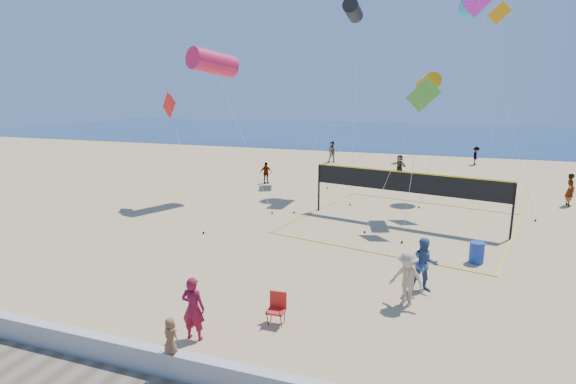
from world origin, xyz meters
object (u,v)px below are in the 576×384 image
(woman, at_px, (193,308))
(volleyball_net, at_px, (406,188))
(camp_chair, at_px, (277,306))
(trash_barrel, at_px, (477,253))

(woman, bearing_deg, volleyball_net, -113.59)
(camp_chair, relative_size, volleyball_net, 0.09)
(camp_chair, bearing_deg, volleyball_net, 74.86)
(woman, xyz_separation_m, camp_chair, (1.74, 1.49, -0.35))
(woman, distance_m, trash_barrel, 10.98)
(woman, height_order, volleyball_net, volleyball_net)
(woman, distance_m, volleyball_net, 13.39)
(camp_chair, bearing_deg, woman, -142.55)
(woman, bearing_deg, trash_barrel, -136.69)
(camp_chair, xyz_separation_m, trash_barrel, (5.48, 6.77, -0.10))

